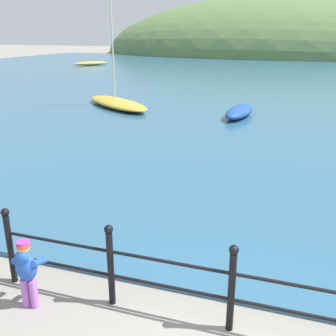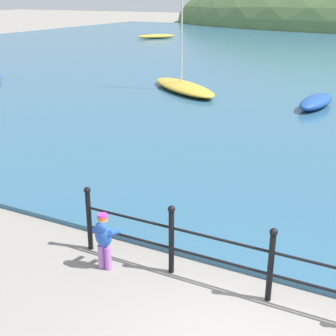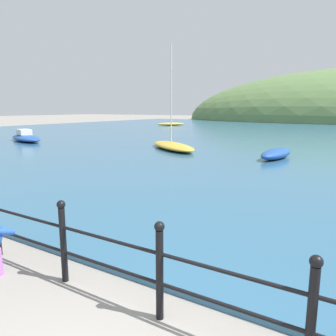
{
  "view_description": "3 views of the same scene",
  "coord_description": "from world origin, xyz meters",
  "px_view_note": "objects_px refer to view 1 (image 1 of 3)",
  "views": [
    {
      "loc": [
        0.35,
        -2.59,
        3.57
      ],
      "look_at": [
        -1.88,
        4.17,
        1.11
      ],
      "focal_mm": 42.0,
      "sensor_mm": 36.0,
      "label": 1
    },
    {
      "loc": [
        1.2,
        -4.42,
        4.33
      ],
      "look_at": [
        -3.0,
        3.66,
        0.91
      ],
      "focal_mm": 50.0,
      "sensor_mm": 36.0,
      "label": 2
    },
    {
      "loc": [
        1.75,
        -1.43,
        2.46
      ],
      "look_at": [
        -2.56,
        5.52,
        0.96
      ],
      "focal_mm": 35.0,
      "sensor_mm": 36.0,
      "label": 3
    }
  ],
  "objects_px": {
    "boat_blue_hull": "(240,112)",
    "child_in_coat": "(26,268)",
    "boat_twin_mast": "(91,63)",
    "boat_far_left": "(117,103)"
  },
  "relations": [
    {
      "from": "child_in_coat",
      "to": "boat_blue_hull",
      "type": "relative_size",
      "value": 0.33
    },
    {
      "from": "boat_twin_mast",
      "to": "boat_blue_hull",
      "type": "relative_size",
      "value": 1.21
    },
    {
      "from": "boat_blue_hull",
      "to": "child_in_coat",
      "type": "bearing_deg",
      "value": -93.79
    },
    {
      "from": "boat_twin_mast",
      "to": "boat_far_left",
      "type": "relative_size",
      "value": 0.62
    },
    {
      "from": "boat_far_left",
      "to": "boat_blue_hull",
      "type": "bearing_deg",
      "value": -4.99
    },
    {
      "from": "child_in_coat",
      "to": "boat_twin_mast",
      "type": "height_order",
      "value": "child_in_coat"
    },
    {
      "from": "boat_twin_mast",
      "to": "boat_far_left",
      "type": "bearing_deg",
      "value": -58.56
    },
    {
      "from": "boat_twin_mast",
      "to": "child_in_coat",
      "type": "bearing_deg",
      "value": -62.42
    },
    {
      "from": "boat_twin_mast",
      "to": "boat_blue_hull",
      "type": "bearing_deg",
      "value": -49.41
    },
    {
      "from": "child_in_coat",
      "to": "boat_twin_mast",
      "type": "xyz_separation_m",
      "value": [
        -19.07,
        36.52,
        -0.29
      ]
    }
  ]
}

